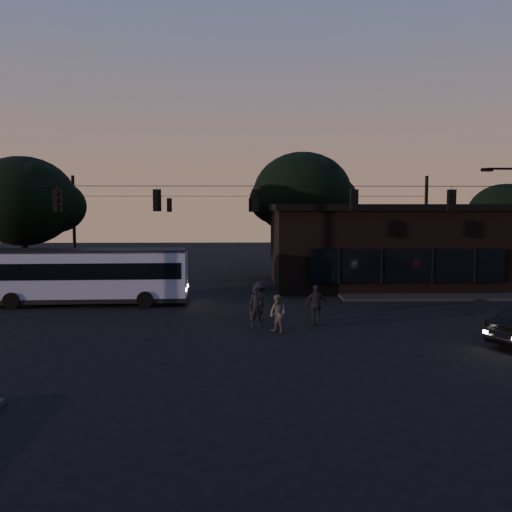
{
  "coord_description": "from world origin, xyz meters",
  "views": [
    {
      "loc": [
        -0.6,
        -22.1,
        5.32
      ],
      "look_at": [
        0.0,
        4.0,
        3.0
      ],
      "focal_mm": 40.0,
      "sensor_mm": 36.0,
      "label": 1
    }
  ],
  "objects_px": {
    "pedestrian_a": "(256,307)",
    "pedestrian_b": "(278,314)",
    "building": "(385,244)",
    "bus": "(88,274)",
    "pedestrian_c": "(316,305)",
    "pedestrian_d": "(260,301)"
  },
  "relations": [
    {
      "from": "pedestrian_a",
      "to": "pedestrian_b",
      "type": "relative_size",
      "value": 1.1
    },
    {
      "from": "pedestrian_d",
      "to": "pedestrian_b",
      "type": "bearing_deg",
      "value": 107.99
    },
    {
      "from": "pedestrian_a",
      "to": "pedestrian_d",
      "type": "height_order",
      "value": "pedestrian_d"
    },
    {
      "from": "bus",
      "to": "pedestrian_a",
      "type": "bearing_deg",
      "value": -36.07
    },
    {
      "from": "bus",
      "to": "pedestrian_b",
      "type": "distance_m",
      "value": 12.11
    },
    {
      "from": "pedestrian_a",
      "to": "bus",
      "type": "bearing_deg",
      "value": 138.81
    },
    {
      "from": "building",
      "to": "pedestrian_a",
      "type": "distance_m",
      "value": 16.27
    },
    {
      "from": "pedestrian_c",
      "to": "pedestrian_d",
      "type": "relative_size",
      "value": 1.0
    },
    {
      "from": "pedestrian_c",
      "to": "pedestrian_d",
      "type": "xyz_separation_m",
      "value": [
        -2.48,
        1.21,
        -0.0
      ]
    },
    {
      "from": "building",
      "to": "pedestrian_a",
      "type": "height_order",
      "value": "building"
    },
    {
      "from": "bus",
      "to": "pedestrian_a",
      "type": "height_order",
      "value": "bus"
    },
    {
      "from": "pedestrian_c",
      "to": "building",
      "type": "bearing_deg",
      "value": -115.27
    },
    {
      "from": "pedestrian_d",
      "to": "pedestrian_c",
      "type": "bearing_deg",
      "value": 158.02
    },
    {
      "from": "pedestrian_a",
      "to": "pedestrian_c",
      "type": "bearing_deg",
      "value": -1.2
    },
    {
      "from": "bus",
      "to": "pedestrian_d",
      "type": "height_order",
      "value": "bus"
    },
    {
      "from": "pedestrian_a",
      "to": "pedestrian_c",
      "type": "distance_m",
      "value": 2.7
    },
    {
      "from": "pedestrian_c",
      "to": "pedestrian_d",
      "type": "distance_m",
      "value": 2.75
    },
    {
      "from": "pedestrian_b",
      "to": "pedestrian_d",
      "type": "distance_m",
      "value": 2.77
    },
    {
      "from": "pedestrian_a",
      "to": "pedestrian_b",
      "type": "distance_m",
      "value": 1.47
    },
    {
      "from": "bus",
      "to": "pedestrian_a",
      "type": "xyz_separation_m",
      "value": [
        8.88,
        -5.93,
        -0.79
      ]
    },
    {
      "from": "bus",
      "to": "pedestrian_c",
      "type": "xyz_separation_m",
      "value": [
        11.57,
        -5.64,
        -0.77
      ]
    },
    {
      "from": "building",
      "to": "pedestrian_c",
      "type": "relative_size",
      "value": 8.49
    }
  ]
}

